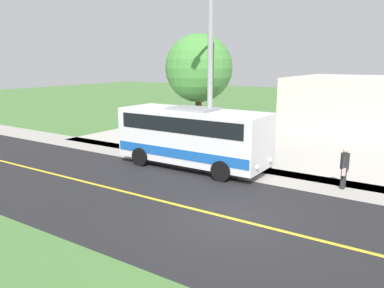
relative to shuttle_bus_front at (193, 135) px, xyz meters
name	(u,v)px	position (x,y,z in m)	size (l,w,h in m)	color
ground_plane	(228,218)	(4.57, 4.37, -1.59)	(120.00, 120.00, 0.00)	#477238
road_surface	(228,218)	(4.57, 4.37, -1.58)	(8.00, 100.00, 0.01)	black
sidewalk	(284,178)	(-0.63, 4.37, -1.59)	(2.40, 100.00, 0.01)	#9E9991
parking_lot_surface	(383,154)	(-7.83, 7.37, -1.59)	(14.00, 36.00, 0.01)	#B2ADA3
road_centre_line	(228,217)	(4.57, 4.37, -1.58)	(0.16, 100.00, 0.00)	gold
shuttle_bus_front	(193,135)	(0.00, 0.00, 0.00)	(2.80, 7.41, 2.88)	white
pedestrian_with_bags	(344,167)	(-0.64, 6.83, -0.69)	(0.72, 0.34, 1.68)	#262628
street_light_pole	(209,72)	(-0.31, 0.66, 2.95)	(1.97, 0.24, 8.26)	#9E9EA3
tree_curbside	(199,69)	(-2.83, -1.50, 3.04)	(3.68, 3.68, 6.49)	brown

